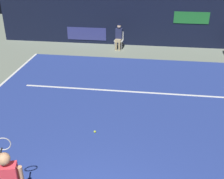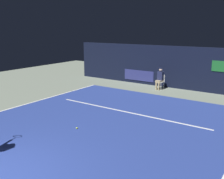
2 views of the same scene
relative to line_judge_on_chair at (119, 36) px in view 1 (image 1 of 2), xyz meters
name	(u,v)px [view 1 (image 1 of 2)]	position (x,y,z in m)	size (l,w,h in m)	color
ground_plane	(116,119)	(0.72, -6.93, -0.69)	(29.46, 29.46, 0.00)	gray
court_surface	(116,119)	(0.72, -6.93, -0.68)	(9.63, 11.08, 0.01)	navy
line_service	(122,91)	(0.72, -5.00, -0.67)	(7.52, 0.10, 0.01)	white
back_wall	(134,21)	(0.71, 0.94, 0.61)	(14.91, 0.33, 2.60)	black
line_judge_on_chair	(119,36)	(0.00, 0.00, 0.00)	(0.48, 0.56, 1.32)	white
tennis_ball	(95,132)	(0.21, -7.76, -0.64)	(0.07, 0.07, 0.07)	#CCE033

